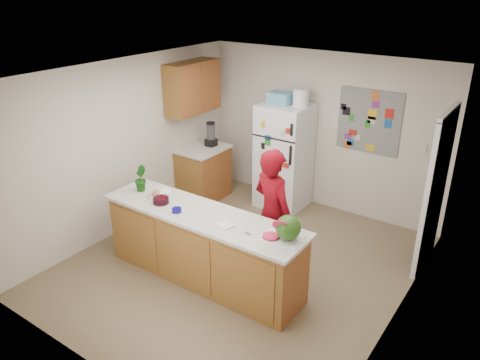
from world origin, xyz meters
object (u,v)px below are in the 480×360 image
Objects in this scene: refrigerator at (284,156)px; cherry_bowl at (161,200)px; person at (272,213)px; watermelon at (288,228)px.

refrigerator is 8.63× the size of cherry_bowl.
person is 6.10× the size of watermelon.
watermelon reaches higher than cherry_bowl.
watermelon is 1.74m from cherry_bowl.
person is at bearing 133.18° from watermelon.
watermelon is at bearing -59.20° from refrigerator.
refrigerator reaches higher than cherry_bowl.
cherry_bowl is (-1.20, -0.69, 0.12)m from person.
refrigerator is 1.02× the size of person.
watermelon is at bearing 150.02° from person.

